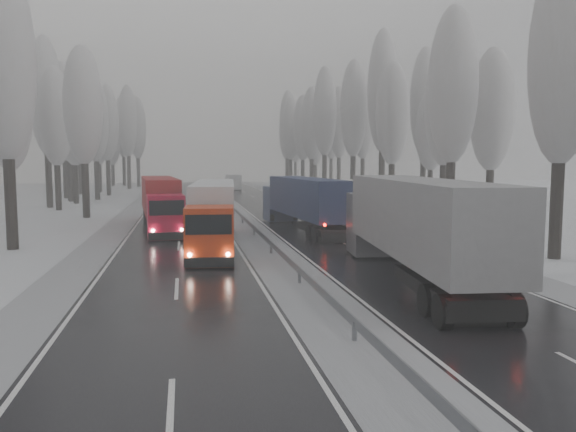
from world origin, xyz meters
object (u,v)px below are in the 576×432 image
object	(u,v)px
truck_blue_box	(303,200)
truck_red_white	(214,210)
truck_grey_tarp	(412,222)
truck_cream_box	(357,202)
box_truck_distant	(233,182)
truck_red_red	(160,199)

from	to	relation	value
truck_blue_box	truck_red_white	size ratio (longest dim) A/B	1.02
truck_grey_tarp	truck_red_white	distance (m)	14.37
truck_cream_box	box_truck_distant	distance (m)	62.32
truck_grey_tarp	truck_red_red	xyz separation A→B (m)	(-11.71, 22.05, -0.33)
truck_blue_box	truck_cream_box	world-z (taller)	truck_blue_box
truck_grey_tarp	truck_cream_box	size ratio (longest dim) A/B	1.22
truck_blue_box	truck_red_white	world-z (taller)	truck_blue_box
box_truck_distant	truck_red_white	size ratio (longest dim) A/B	0.49
truck_blue_box	truck_cream_box	distance (m)	4.21
truck_cream_box	truck_red_white	distance (m)	12.93
truck_blue_box	truck_red_red	xyz separation A→B (m)	(-10.73, 3.54, -0.04)
box_truck_distant	truck_red_red	bearing A→B (deg)	-100.71
truck_blue_box	box_truck_distant	distance (m)	61.92
truck_red_white	box_truck_distant	bearing A→B (deg)	88.89
truck_red_red	truck_blue_box	bearing A→B (deg)	-23.52
truck_red_white	truck_grey_tarp	bearing A→B (deg)	-51.06
truck_blue_box	truck_cream_box	size ratio (longest dim) A/B	1.08
truck_red_red	truck_red_white	bearing A→B (deg)	-75.44
truck_grey_tarp	truck_red_red	world-z (taller)	truck_grey_tarp
truck_blue_box	truck_red_white	xyz separation A→B (m)	(-7.07, -6.61, -0.05)
truck_grey_tarp	truck_cream_box	world-z (taller)	truck_grey_tarp
truck_grey_tarp	truck_blue_box	distance (m)	18.54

